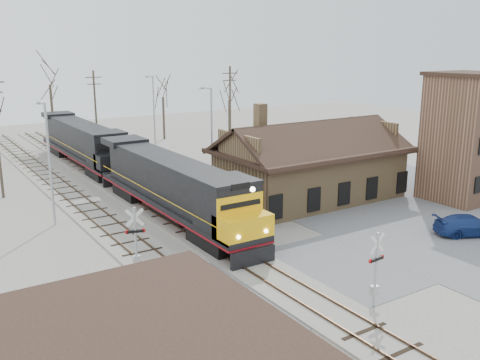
{
  "coord_description": "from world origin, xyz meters",
  "views": [
    {
      "loc": [
        -16.01,
        -20.73,
        12.25
      ],
      "look_at": [
        3.2,
        9.0,
        3.36
      ],
      "focal_mm": 40.0,
      "sensor_mm": 36.0,
      "label": 1
    }
  ],
  "objects_px": {
    "signal_tower": "(467,138)",
    "locomotive_trailing": "(84,143)",
    "parked_car": "(470,225)",
    "locomotive_lead": "(175,188)",
    "depot": "(310,170)"
  },
  "relations": [
    {
      "from": "signal_tower",
      "to": "locomotive_trailing",
      "type": "relative_size",
      "value": 0.49
    },
    {
      "from": "locomotive_lead",
      "to": "locomotive_trailing",
      "type": "bearing_deg",
      "value": 90.0
    },
    {
      "from": "depot",
      "to": "signal_tower",
      "type": "height_order",
      "value": "signal_tower"
    },
    {
      "from": "locomotive_lead",
      "to": "parked_car",
      "type": "bearing_deg",
      "value": -41.26
    },
    {
      "from": "locomotive_lead",
      "to": "parked_car",
      "type": "relative_size",
      "value": 4.49
    },
    {
      "from": "locomotive_trailing",
      "to": "signal_tower",
      "type": "bearing_deg",
      "value": -52.21
    },
    {
      "from": "depot",
      "to": "locomotive_lead",
      "type": "xyz_separation_m",
      "value": [
        -11.99,
        0.54,
        0.05
      ]
    },
    {
      "from": "signal_tower",
      "to": "locomotive_lead",
      "type": "bearing_deg",
      "value": 161.38
    },
    {
      "from": "signal_tower",
      "to": "locomotive_lead",
      "type": "distance_m",
      "value": 23.77
    },
    {
      "from": "signal_tower",
      "to": "parked_car",
      "type": "bearing_deg",
      "value": -141.69
    },
    {
      "from": "locomotive_lead",
      "to": "depot",
      "type": "bearing_deg",
      "value": -2.58
    },
    {
      "from": "signal_tower",
      "to": "locomotive_lead",
      "type": "xyz_separation_m",
      "value": [
        -22.39,
        7.54,
        -2.62
      ]
    },
    {
      "from": "depot",
      "to": "locomotive_trailing",
      "type": "bearing_deg",
      "value": 118.73
    },
    {
      "from": "parked_car",
      "to": "locomotive_lead",
      "type": "bearing_deg",
      "value": 76.07
    },
    {
      "from": "signal_tower",
      "to": "parked_car",
      "type": "relative_size",
      "value": 2.2
    }
  ]
}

